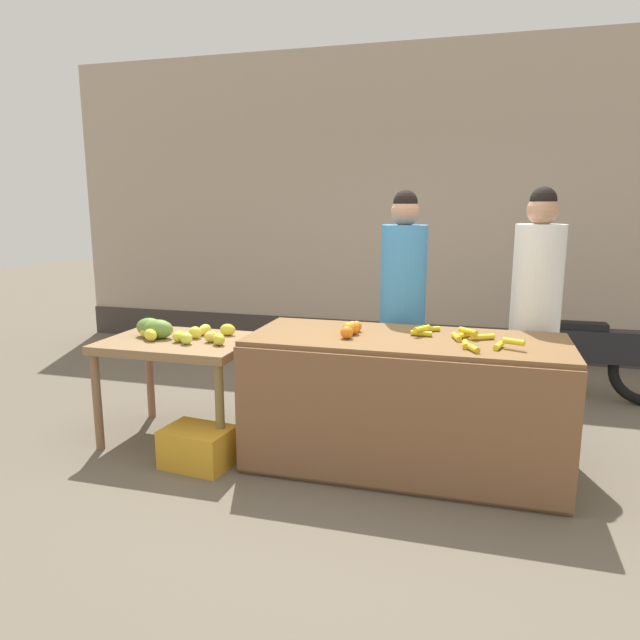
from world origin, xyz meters
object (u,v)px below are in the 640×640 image
at_px(vendor_woman_white_shirt, 535,318).
at_px(parked_motorcycle, 589,357).
at_px(produce_crate, 198,447).
at_px(produce_sack, 306,387).
at_px(vendor_woman_blue_shirt, 402,312).

xyz_separation_m(vendor_woman_white_shirt, parked_motorcycle, (0.57, 1.10, -0.52)).
relative_size(produce_crate, produce_sack, 0.79).
bearing_deg(vendor_woman_white_shirt, vendor_woman_blue_shirt, 178.30).
bearing_deg(parked_motorcycle, produce_crate, -141.94).
bearing_deg(produce_sack, vendor_woman_white_shirt, 0.72).
distance_m(vendor_woman_white_shirt, parked_motorcycle, 1.34).
height_order(parked_motorcycle, produce_sack, parked_motorcycle).
relative_size(vendor_woman_blue_shirt, produce_sack, 3.27).
bearing_deg(vendor_woman_white_shirt, parked_motorcycle, 62.55).
height_order(vendor_woman_white_shirt, produce_sack, vendor_woman_white_shirt).
relative_size(parked_motorcycle, produce_sack, 2.88).
bearing_deg(produce_crate, parked_motorcycle, 38.06).
xyz_separation_m(produce_crate, produce_sack, (0.44, 1.00, 0.15)).
xyz_separation_m(vendor_woman_blue_shirt, produce_sack, (-0.75, -0.05, -0.64)).
xyz_separation_m(vendor_woman_blue_shirt, produce_crate, (-1.19, -1.05, -0.79)).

